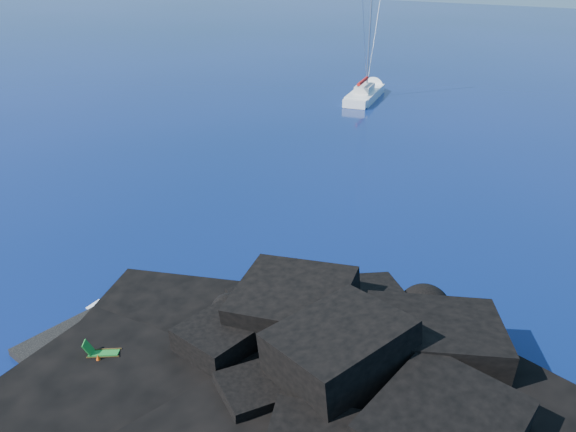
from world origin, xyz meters
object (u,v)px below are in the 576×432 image
Objects in this scene: sailboat at (365,99)px; marker_cone at (98,360)px; sunbather at (155,350)px; deck_chair at (103,349)px.

sailboat is 53.00m from marker_cone.
sailboat is at bearing 80.24° from sunbather.
sailboat is 9.18× the size of sunbather.
deck_chair is 2.61× the size of marker_cone.
sailboat reaches higher than sunbather.
marker_cone is (13.00, -51.38, 0.63)m from sailboat.
marker_cone is (-1.42, -1.90, 0.12)m from sunbather.
sunbather is at bearing -86.54° from sailboat.
sunbather is (14.42, -49.48, 0.51)m from sailboat.
deck_chair is (12.87, -50.97, 0.85)m from sailboat.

